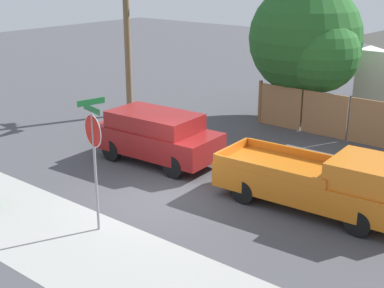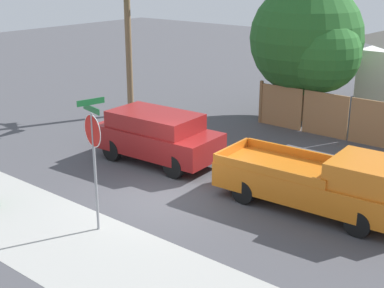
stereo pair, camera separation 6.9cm
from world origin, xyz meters
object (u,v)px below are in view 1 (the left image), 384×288
Objects in this scene: red_suv at (157,135)px; stop_sign at (94,143)px; palm_tree at (126,5)px; orange_pickup at (321,182)px; oak_tree at (309,42)px.

stop_sign is (2.24, -4.73, 1.43)m from red_suv.
orange_pickup is at bearing -18.57° from palm_tree.
orange_pickup is at bearing -2.86° from red_suv.
oak_tree is 9.40m from orange_pickup.
orange_pickup is (4.58, -7.77, -2.66)m from oak_tree.
palm_tree is 7.62m from red_suv.
palm_tree is at bearing -150.34° from oak_tree.
red_suv reaches higher than orange_pickup.
stop_sign is at bearing -132.97° from orange_pickup.
oak_tree is 1.32× the size of red_suv.
palm_tree is 1.03× the size of orange_pickup.
palm_tree is at bearing 158.42° from orange_pickup.
palm_tree is 12.76m from orange_pickup.
palm_tree is 1.26× the size of red_suv.
stop_sign is (7.49, -8.60, -2.51)m from palm_tree.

